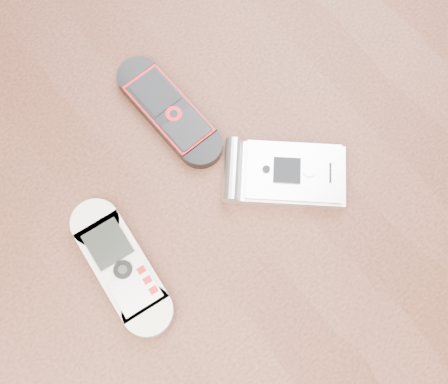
{
  "coord_description": "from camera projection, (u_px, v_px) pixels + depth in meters",
  "views": [
    {
      "loc": [
        -0.11,
        -0.14,
        1.31
      ],
      "look_at": [
        0.01,
        0.0,
        0.76
      ],
      "focal_mm": 50.0,
      "sensor_mm": 36.0,
      "label": 1
    }
  ],
  "objects": [
    {
      "name": "nokia_white",
      "position": [
        121.0,
        267.0,
        0.56
      ],
      "size": [
        0.06,
        0.14,
        0.02
      ],
      "primitive_type": "cube",
      "rotation": [
        0.0,
        0.0,
        -0.12
      ],
      "color": "beige",
      "rests_on": "table"
    },
    {
      "name": "motorola_razr",
      "position": [
        290.0,
        173.0,
        0.59
      ],
      "size": [
        0.13,
        0.13,
        0.02
      ],
      "primitive_type": "cube",
      "rotation": [
        0.0,
        0.0,
        0.83
      ],
      "color": "silver",
      "rests_on": "table"
    },
    {
      "name": "table",
      "position": [
        221.0,
        228.0,
        0.69
      ],
      "size": [
        1.2,
        0.8,
        0.75
      ],
      "color": "black",
      "rests_on": "ground"
    },
    {
      "name": "ground",
      "position": [
        222.0,
        311.0,
        1.3
      ],
      "size": [
        4.0,
        4.0,
        0.0
      ],
      "primitive_type": "plane",
      "color": "#472B19",
      "rests_on": "ground"
    },
    {
      "name": "nokia_black_red",
      "position": [
        169.0,
        111.0,
        0.61
      ],
      "size": [
        0.04,
        0.14,
        0.01
      ],
      "primitive_type": "cube",
      "rotation": [
        0.0,
        0.0,
        0.01
      ],
      "color": "black",
      "rests_on": "table"
    }
  ]
}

